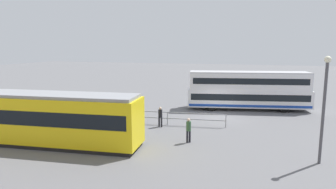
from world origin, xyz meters
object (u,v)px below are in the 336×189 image
double_decker_bus (248,90)px  street_lamp (324,101)px  pedestrian_crossing (189,129)px  pedestrian_near_railing (160,115)px  info_sign (122,104)px  tram_yellow (23,117)px

double_decker_bus → street_lamp: bearing=108.0°
double_decker_bus → pedestrian_crossing: bearing=74.5°
pedestrian_near_railing → info_sign: 3.36m
street_lamp → pedestrian_near_railing: bearing=-23.2°
double_decker_bus → info_sign: (9.65, 8.81, -0.33)m
pedestrian_crossing → info_sign: 7.11m
street_lamp → pedestrian_crossing: bearing=-10.3°
double_decker_bus → info_sign: 13.07m
pedestrian_near_railing → pedestrian_crossing: size_ratio=0.97×
pedestrian_crossing → pedestrian_near_railing: bearing=-46.5°
tram_yellow → pedestrian_crossing: tram_yellow is taller
pedestrian_crossing → street_lamp: 8.21m
double_decker_bus → pedestrian_crossing: double_decker_bus is taller
double_decker_bus → pedestrian_near_railing: (6.36, 8.80, -1.04)m
double_decker_bus → pedestrian_near_railing: bearing=54.1°
double_decker_bus → info_sign: bearing=42.4°
street_lamp → info_sign: bearing=-18.1°
pedestrian_crossing → street_lamp: (-7.69, 1.40, 2.53)m
pedestrian_near_railing → pedestrian_crossing: (-3.03, 3.19, 0.03)m
tram_yellow → pedestrian_crossing: 10.95m
tram_yellow → pedestrian_near_railing: tram_yellow is taller
tram_yellow → pedestrian_crossing: size_ratio=9.63×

